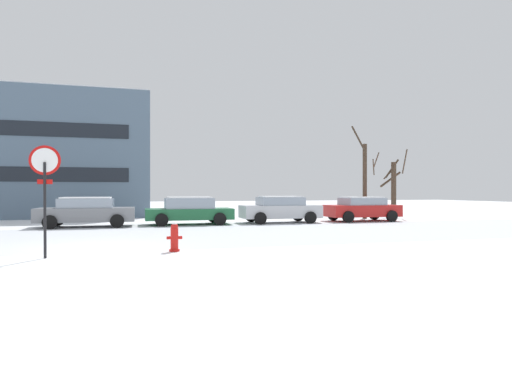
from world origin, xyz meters
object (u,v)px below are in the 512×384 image
stop_sign (45,179)px  parked_car_gray (87,212)px  parked_car_green (189,210)px  parked_car_silver (280,209)px  parked_car_red (362,209)px  fire_hydrant (174,237)px

stop_sign → parked_car_gray: bearing=90.2°
stop_sign → parked_car_green: bearing=64.6°
parked_car_gray → parked_car_silver: parked_car_silver is taller
parked_car_silver → parked_car_green: bearing=179.1°
parked_car_gray → parked_car_silver: bearing=0.5°
parked_car_gray → parked_car_red: size_ratio=1.07×
parked_car_gray → parked_car_silver: 9.88m
stop_sign → parked_car_green: 11.50m
parked_car_green → parked_car_red: parked_car_green is taller
fire_hydrant → parked_car_silver: bearing=56.3°
fire_hydrant → parked_car_red: (11.49, 9.76, 0.30)m
parked_car_red → stop_sign: bearing=-145.5°
parked_car_gray → parked_car_red: 14.83m
parked_car_red → parked_car_green: bearing=179.2°
fire_hydrant → parked_car_gray: size_ratio=0.19×
parked_car_red → parked_car_gray: bearing=-179.9°
fire_hydrant → parked_car_silver: (6.55, 9.82, 0.32)m
fire_hydrant → parked_car_green: 10.03m
parked_car_gray → parked_car_green: 4.94m
parked_car_gray → parked_car_silver: size_ratio=1.04×
parked_car_green → parked_car_silver: 4.94m
fire_hydrant → parked_car_red: parked_car_red is taller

